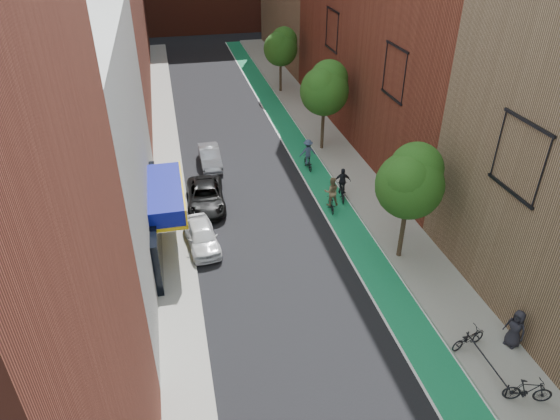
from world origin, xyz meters
TOP-DOWN VIEW (x-y plane):
  - bike_lane at (4.00, 26.00)m, footprint 2.00×68.00m
  - sidewalk_left at (-6.00, 26.00)m, footprint 2.00×68.00m
  - sidewalk_right at (6.50, 26.00)m, footprint 3.00×68.00m
  - building_left_white at (-11.00, 14.00)m, footprint 8.00×20.00m
  - tree_near at (5.65, 10.02)m, footprint 3.40×3.36m
  - tree_mid at (5.65, 24.02)m, footprint 3.55×3.53m
  - tree_far at (5.65, 38.02)m, footprint 3.30×3.25m
  - parked_car_white at (-4.51, 13.36)m, footprint 1.98×4.10m
  - parked_car_black at (-3.86, 17.64)m, footprint 2.49×4.99m
  - parked_car_silver at (-3.00, 23.24)m, footprint 1.43×4.03m
  - cyclist_lane_near at (3.55, 15.42)m, footprint 0.99×1.55m
  - cyclist_lane_mid at (4.70, 16.63)m, footprint 1.08×1.85m
  - cyclist_lane_far at (3.70, 21.22)m, footprint 1.20×1.66m
  - parked_bike_mid at (6.39, 0.46)m, footprint 1.89×1.06m
  - parked_bike_far at (5.69, 3.40)m, footprint 1.80×0.98m
  - pedestrian at (7.58, 3.07)m, footprint 0.88×1.05m

SIDE VIEW (x-z plane):
  - bike_lane at x=4.00m, z-range 0.00..0.01m
  - sidewalk_left at x=-6.00m, z-range 0.00..0.15m
  - sidewalk_right at x=6.50m, z-range 0.00..0.15m
  - parked_bike_far at x=5.69m, z-range 0.15..1.05m
  - parked_car_silver at x=-3.00m, z-range 0.00..1.32m
  - parked_car_white at x=-4.51m, z-range 0.00..1.35m
  - parked_car_black at x=-3.86m, z-range 0.00..1.36m
  - parked_bike_mid at x=6.39m, z-range 0.15..1.24m
  - cyclist_lane_mid at x=4.70m, z-range -0.26..1.82m
  - cyclist_lane_far at x=3.70m, z-range -0.09..2.08m
  - cyclist_lane_near at x=3.55m, z-range -0.10..2.12m
  - pedestrian at x=7.58m, z-range 0.15..1.98m
  - tree_far at x=5.65m, z-range 1.40..7.60m
  - tree_near at x=5.65m, z-range 1.45..7.87m
  - tree_mid at x=5.65m, z-range 1.52..8.26m
  - building_left_white at x=-11.00m, z-range 0.00..12.00m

